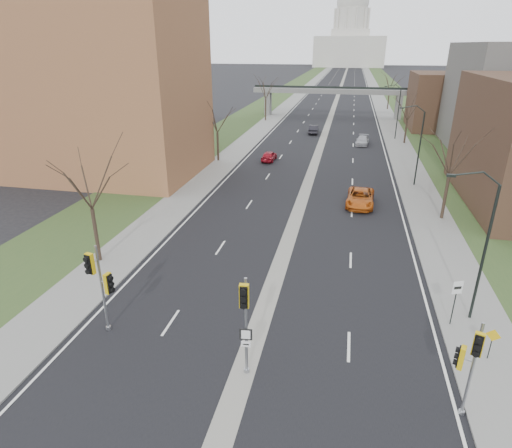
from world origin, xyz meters
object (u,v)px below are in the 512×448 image
(signal_pole_median, at_px, (245,312))
(car_left_near, at_px, (269,156))
(car_left_far, at_px, (314,129))
(car_right_near, at_px, (360,198))
(warning_sign, at_px, (492,340))
(car_right_mid, at_px, (362,140))
(speed_limit_sign, at_px, (456,295))
(signal_pole_right, at_px, (470,357))
(signal_pole_left, at_px, (100,279))

(signal_pole_median, bearing_deg, car_left_near, 93.43)
(car_left_far, relative_size, car_right_near, 0.81)
(car_left_near, bearing_deg, warning_sign, 118.50)
(signal_pole_median, bearing_deg, warning_sign, 11.96)
(car_left_far, xyz_separation_m, car_right_mid, (8.37, -7.66, -0.08))
(signal_pole_median, distance_m, car_right_mid, 54.37)
(car_right_mid, bearing_deg, car_left_near, -128.11)
(speed_limit_sign, xyz_separation_m, warning_sign, (1.27, -2.66, -0.76))
(signal_pole_right, relative_size, car_right_mid, 1.03)
(warning_sign, xyz_separation_m, car_right_mid, (-5.46, 50.28, -0.60))
(speed_limit_sign, relative_size, car_left_near, 0.69)
(warning_sign, bearing_deg, signal_pole_right, -95.75)
(car_right_near, bearing_deg, signal_pole_right, -78.47)
(car_left_near, height_order, car_right_near, car_right_near)
(car_left_near, relative_size, car_right_near, 0.71)
(warning_sign, bearing_deg, car_left_far, 127.00)
(signal_pole_right, relative_size, car_left_near, 1.18)
(signal_pole_left, relative_size, speed_limit_sign, 1.87)
(car_right_near, bearing_deg, car_right_mid, 91.86)
(warning_sign, relative_size, car_right_mid, 0.38)
(signal_pole_right, bearing_deg, car_right_mid, 113.89)
(signal_pole_right, distance_m, car_left_near, 44.12)
(signal_pole_median, bearing_deg, car_left_far, 86.53)
(car_left_near, xyz_separation_m, car_right_near, (11.97, -15.34, 0.10))
(signal_pole_right, relative_size, warning_sign, 2.68)
(signal_pole_left, bearing_deg, car_right_mid, 87.74)
(speed_limit_sign, relative_size, car_right_near, 0.49)
(signal_pole_left, height_order, car_right_near, signal_pole_left)
(signal_pole_median, xyz_separation_m, car_right_near, (5.56, 25.43, -2.87))
(speed_limit_sign, distance_m, car_right_near, 19.75)
(signal_pole_median, xyz_separation_m, signal_pole_right, (9.38, -0.35, -0.56))
(car_left_near, height_order, car_right_mid, car_left_near)
(warning_sign, bearing_deg, car_right_mid, 119.77)
(signal_pole_median, relative_size, car_right_near, 0.93)
(signal_pole_right, relative_size, speed_limit_sign, 1.70)
(speed_limit_sign, distance_m, warning_sign, 3.04)
(signal_pole_median, relative_size, signal_pole_right, 1.11)
(car_left_far, height_order, car_right_mid, car_left_far)
(warning_sign, xyz_separation_m, car_right_near, (-6.08, 21.77, -0.48))
(car_right_near, distance_m, car_right_mid, 28.51)
(signal_pole_left, bearing_deg, warning_sign, 18.69)
(signal_pole_median, bearing_deg, signal_pole_left, 162.56)
(signal_pole_right, distance_m, car_right_near, 26.17)
(signal_pole_right, height_order, car_right_near, signal_pole_right)
(signal_pole_left, xyz_separation_m, speed_limit_sign, (18.57, 4.59, -1.37))
(signal_pole_right, xyz_separation_m, car_right_near, (-3.83, 25.78, -2.31))
(car_left_far, height_order, car_right_near, car_right_near)
(signal_pole_median, height_order, car_right_near, signal_pole_median)
(car_left_far, distance_m, car_right_mid, 11.34)
(speed_limit_sign, bearing_deg, signal_pole_median, -170.15)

